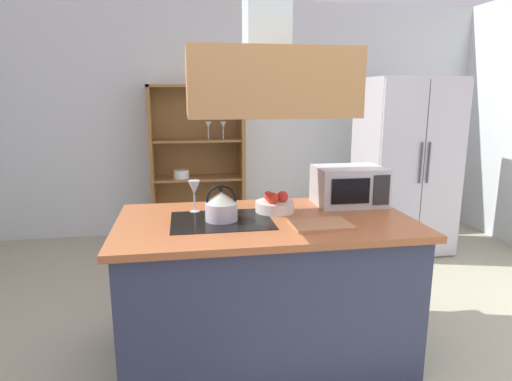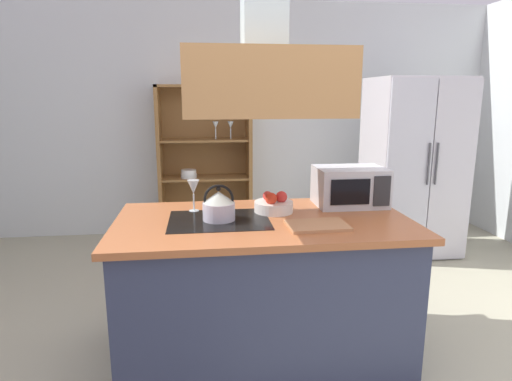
{
  "view_description": "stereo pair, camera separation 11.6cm",
  "coord_description": "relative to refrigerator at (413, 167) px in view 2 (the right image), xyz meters",
  "views": [
    {
      "loc": [
        -0.63,
        -2.24,
        1.63
      ],
      "look_at": [
        -0.15,
        0.62,
        1.0
      ],
      "focal_mm": 30.5,
      "sensor_mm": 36.0,
      "label": 1
    },
    {
      "loc": [
        -0.52,
        -2.25,
        1.63
      ],
      "look_at": [
        -0.15,
        0.62,
        1.0
      ],
      "focal_mm": 30.5,
      "sensor_mm": 36.0,
      "label": 2
    }
  ],
  "objects": [
    {
      "name": "ground_plane",
      "position": [
        -1.67,
        -1.99,
        -0.91
      ],
      "size": [
        7.8,
        7.8,
        0.0
      ],
      "primitive_type": "plane",
      "color": "#A19E84"
    },
    {
      "name": "wall_back",
      "position": [
        -1.67,
        1.01,
        0.44
      ],
      "size": [
        6.0,
        0.12,
        2.7
      ],
      "primitive_type": "cube",
      "color": "silver",
      "rests_on": "ground"
    },
    {
      "name": "kitchen_island",
      "position": [
        -1.82,
        -1.72,
        -0.45
      ],
      "size": [
        1.79,
        1.0,
        0.9
      ],
      "color": "#303750",
      "rests_on": "ground"
    },
    {
      "name": "range_hood",
      "position": [
        -1.82,
        -1.72,
        0.89
      ],
      "size": [
        0.9,
        0.7,
        1.18
      ],
      "color": "#B68049"
    },
    {
      "name": "refrigerator",
      "position": [
        0.0,
        0.0,
        0.0
      ],
      "size": [
        0.9,
        0.77,
        1.81
      ],
      "color": "#BEB9BE",
      "rests_on": "ground"
    },
    {
      "name": "dish_cabinet",
      "position": [
        -2.15,
        0.8,
        -0.14
      ],
      "size": [
        1.06,
        0.4,
        1.75
      ],
      "color": "olive",
      "rests_on": "ground"
    },
    {
      "name": "kettle",
      "position": [
        -2.09,
        -1.72,
        0.09
      ],
      "size": [
        0.19,
        0.19,
        0.22
      ],
      "color": "silver",
      "rests_on": "kitchen_island"
    },
    {
      "name": "cutting_board",
      "position": [
        -1.54,
        -1.92,
        0.0
      ],
      "size": [
        0.35,
        0.25,
        0.02
      ],
      "primitive_type": "cube",
      "rotation": [
        0.0,
        0.0,
        0.04
      ],
      "color": "#B47B4F",
      "rests_on": "kitchen_island"
    },
    {
      "name": "microwave",
      "position": [
        -1.19,
        -1.45,
        0.12
      ],
      "size": [
        0.46,
        0.35,
        0.26
      ],
      "color": "#B7BABF",
      "rests_on": "kitchen_island"
    },
    {
      "name": "wine_glass_on_counter",
      "position": [
        -2.24,
        -1.49,
        0.15
      ],
      "size": [
        0.08,
        0.08,
        0.21
      ],
      "color": "silver",
      "rests_on": "kitchen_island"
    },
    {
      "name": "fruit_bowl",
      "position": [
        -1.73,
        -1.57,
        0.04
      ],
      "size": [
        0.25,
        0.25,
        0.14
      ],
      "color": "silver",
      "rests_on": "kitchen_island"
    }
  ]
}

